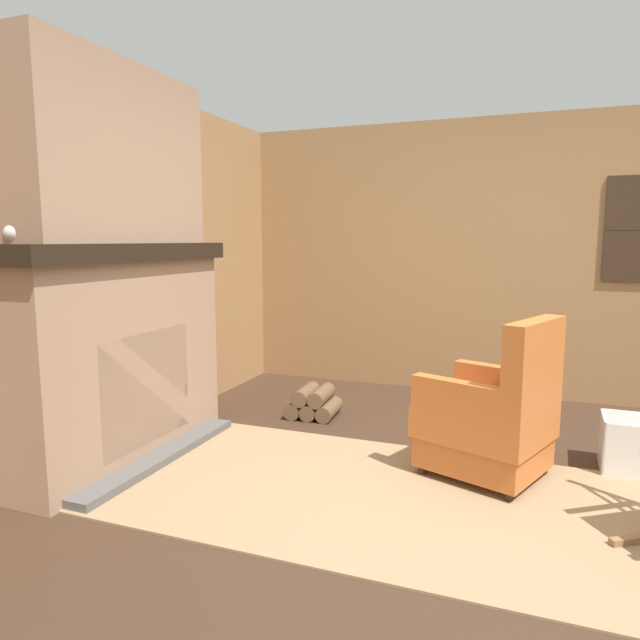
# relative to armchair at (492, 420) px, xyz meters

# --- Properties ---
(ground_plane) EXTENTS (14.00, 14.00, 0.00)m
(ground_plane) POSITION_rel_armchair_xyz_m (-0.03, -0.51, -0.35)
(ground_plane) COLOR #3D281C
(wood_panel_wall_left) EXTENTS (0.06, 5.47, 2.47)m
(wood_panel_wall_left) POSITION_rel_armchair_xyz_m (-2.49, -0.51, 0.88)
(wood_panel_wall_left) COLOR #9E7247
(wood_panel_wall_left) RESTS_ON ground
(wood_panel_wall_back) EXTENTS (5.47, 0.09, 2.47)m
(wood_panel_wall_back) POSITION_rel_armchair_xyz_m (0.00, 1.96, 0.89)
(wood_panel_wall_back) COLOR #9E7247
(wood_panel_wall_back) RESTS_ON ground
(fireplace_hearth) EXTENTS (0.62, 1.74, 1.38)m
(fireplace_hearth) POSITION_rel_armchair_xyz_m (-2.24, -0.51, 0.33)
(fireplace_hearth) COLOR #9E7A60
(fireplace_hearth) RESTS_ON ground
(chimney_breast) EXTENTS (0.36, 1.44, 1.07)m
(chimney_breast) POSITION_rel_armchair_xyz_m (-2.26, -0.51, 1.56)
(chimney_breast) COLOR #9E7A60
(chimney_breast) RESTS_ON fireplace_hearth
(area_rug) EXTENTS (3.43, 1.58, 0.01)m
(area_rug) POSITION_rel_armchair_xyz_m (-0.42, -0.48, -0.35)
(area_rug) COLOR #997A56
(area_rug) RESTS_ON ground
(armchair) EXTENTS (0.84, 0.80, 0.97)m
(armchair) POSITION_rel_armchair_xyz_m (0.00, 0.00, 0.00)
(armchair) COLOR #C6662D
(armchair) RESTS_ON ground
(firewood_stack) EXTENTS (0.41, 0.39, 0.24)m
(firewood_stack) POSITION_rel_armchair_xyz_m (-1.42, 0.73, -0.25)
(firewood_stack) COLOR brown
(firewood_stack) RESTS_ON ground
(oil_lamp_vase) EXTENTS (0.13, 0.13, 0.31)m
(oil_lamp_vase) POSITION_rel_armchair_xyz_m (-2.30, -1.18, 1.14)
(oil_lamp_vase) COLOR silver
(oil_lamp_vase) RESTS_ON fireplace_hearth
(storage_case) EXTENTS (0.14, 0.22, 0.11)m
(storage_case) POSITION_rel_armchair_xyz_m (-2.30, -0.30, 1.09)
(storage_case) COLOR gray
(storage_case) RESTS_ON fireplace_hearth
(decorative_plate_on_mantel) EXTENTS (0.06, 0.24, 0.23)m
(decorative_plate_on_mantel) POSITION_rel_armchair_xyz_m (-2.32, -0.62, 1.14)
(decorative_plate_on_mantel) COLOR gold
(decorative_plate_on_mantel) RESTS_ON fireplace_hearth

